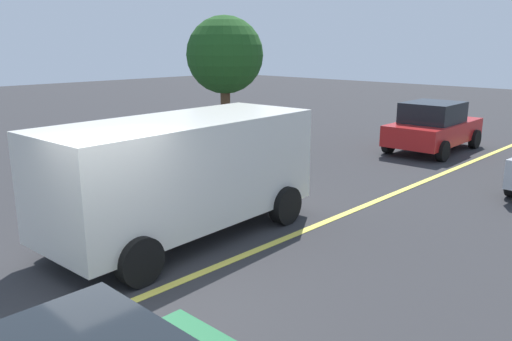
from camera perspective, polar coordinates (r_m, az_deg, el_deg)
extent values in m
plane|color=#2D2D30|center=(7.46, -14.59, -14.38)|extent=(80.00, 80.00, 0.00)
cube|color=#E0D14C|center=(9.20, 1.61, -8.28)|extent=(28.00, 0.16, 0.01)
cube|color=silver|center=(9.31, -8.21, 0.18)|extent=(5.30, 2.28, 1.82)
cube|color=black|center=(8.05, -19.48, 0.26)|extent=(0.26, 1.85, 0.80)
cylinder|color=black|center=(7.81, -12.92, -9.84)|extent=(0.77, 0.30, 0.76)
cylinder|color=black|center=(9.40, -20.28, -6.23)|extent=(0.77, 0.30, 0.76)
cylinder|color=black|center=(10.15, 3.29, -3.88)|extent=(0.77, 0.30, 0.76)
cylinder|color=black|center=(11.42, -4.71, -1.87)|extent=(0.77, 0.30, 0.76)
cube|color=red|center=(18.04, 19.25, 4.14)|extent=(4.04, 1.92, 0.66)
cube|color=black|center=(17.76, 19.16, 6.17)|extent=(1.96, 1.65, 0.66)
cylinder|color=black|center=(19.67, 18.32, 3.99)|extent=(0.65, 0.24, 0.64)
cylinder|color=black|center=(19.03, 23.27, 3.25)|extent=(0.65, 0.24, 0.64)
cylinder|color=black|center=(17.26, 14.63, 2.94)|extent=(0.65, 0.24, 0.64)
cylinder|color=black|center=(16.53, 20.16, 2.06)|extent=(0.65, 0.24, 0.64)
cylinder|color=#513823|center=(15.87, -3.41, 5.90)|extent=(0.30, 0.30, 2.53)
sphere|color=#1E4C1C|center=(15.71, -3.52, 12.79)|extent=(2.32, 2.32, 2.32)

